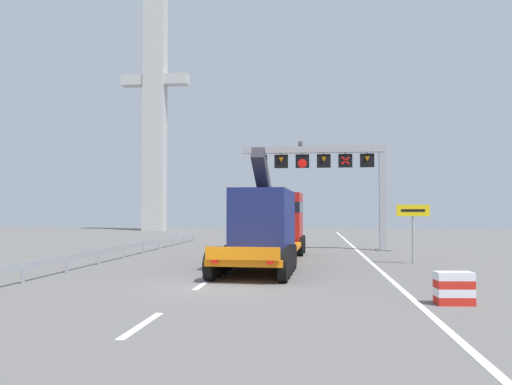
# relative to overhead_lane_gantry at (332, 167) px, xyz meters

# --- Properties ---
(ground) EXTENTS (112.00, 112.00, 0.00)m
(ground) POSITION_rel_overhead_lane_gantry_xyz_m (-4.58, -15.85, -5.53)
(ground) COLOR slate
(lane_markings) EXTENTS (0.20, 52.13, 0.01)m
(lane_markings) POSITION_rel_overhead_lane_gantry_xyz_m (-5.09, 2.91, -5.52)
(lane_markings) COLOR silver
(lane_markings) RESTS_ON ground
(edge_line_right) EXTENTS (0.20, 63.00, 0.01)m
(edge_line_right) POSITION_rel_overhead_lane_gantry_xyz_m (1.62, -3.85, -5.52)
(edge_line_right) COLOR silver
(edge_line_right) RESTS_ON ground
(overhead_lane_gantry) EXTENTS (9.65, 0.90, 7.22)m
(overhead_lane_gantry) POSITION_rel_overhead_lane_gantry_xyz_m (0.00, 0.00, 0.00)
(overhead_lane_gantry) COLOR #9EA0A5
(overhead_lane_gantry) RESTS_ON ground
(heavy_haul_truck_orange) EXTENTS (3.48, 14.14, 5.30)m
(heavy_haul_truck_orange) POSITION_rel_overhead_lane_gantry_xyz_m (-3.39, -7.52, -3.54)
(heavy_haul_truck_orange) COLOR orange
(heavy_haul_truck_orange) RESTS_ON ground
(exit_sign_yellow) EXTENTS (1.57, 0.15, 2.88)m
(exit_sign_yellow) POSITION_rel_overhead_lane_gantry_xyz_m (3.58, -8.15, -3.33)
(exit_sign_yellow) COLOR #9EA0A5
(exit_sign_yellow) RESTS_ON ground
(crash_barrier_striped) EXTENTS (1.04, 0.59, 0.90)m
(crash_barrier_striped) POSITION_rel_overhead_lane_gantry_xyz_m (2.60, -18.52, -5.08)
(crash_barrier_striped) COLOR red
(crash_barrier_striped) RESTS_ON ground
(guardrail_left) EXTENTS (0.13, 27.73, 0.76)m
(guardrail_left) POSITION_rel_overhead_lane_gantry_xyz_m (-11.52, -3.99, -4.97)
(guardrail_left) COLOR #999EA3
(guardrail_left) RESTS_ON ground
(bridge_pylon_distant) EXTENTS (9.00, 2.00, 32.42)m
(bridge_pylon_distant) POSITION_rel_overhead_lane_gantry_xyz_m (-22.18, 29.98, 11.07)
(bridge_pylon_distant) COLOR #B7B7B2
(bridge_pylon_distant) RESTS_ON ground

